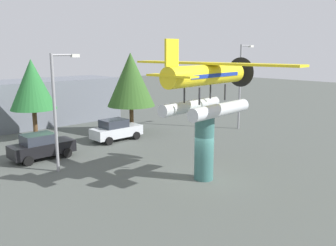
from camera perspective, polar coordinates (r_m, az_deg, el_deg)
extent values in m
plane|color=#4C514C|center=(21.02, 5.64, -8.79)|extent=(140.00, 140.00, 0.00)
cylinder|color=#386B66|center=(20.45, 5.74, -3.82)|extent=(1.10, 1.10, 3.78)
cylinder|color=silver|center=(19.42, 8.26, 2.08)|extent=(4.84, 1.15, 0.70)
cylinder|color=#333338|center=(20.58, 9.01, 4.82)|extent=(0.11, 0.11, 0.90)
cylinder|color=#333338|center=(18.61, 4.99, 4.24)|extent=(0.11, 0.11, 0.90)
cylinder|color=silver|center=(20.57, 3.61, 2.69)|extent=(4.84, 1.15, 0.70)
cylinder|color=#333338|center=(21.13, 6.73, 5.05)|extent=(0.11, 0.11, 0.90)
cylinder|color=#333338|center=(19.22, 2.60, 4.50)|extent=(0.11, 0.11, 0.90)
cylinder|color=yellow|center=(19.78, 5.97, 7.55)|extent=(6.28, 1.68, 1.10)
cube|color=#193399|center=(19.94, 6.31, 7.58)|extent=(4.43, 1.55, 0.20)
cone|color=#262628|center=(22.49, 10.87, 7.87)|extent=(0.78, 0.94, 0.88)
cylinder|color=black|center=(22.83, 11.39, 7.90)|extent=(0.21, 1.80, 1.80)
cube|color=yellow|center=(20.07, 6.69, 9.34)|extent=(2.08, 10.46, 0.12)
cube|color=yellow|center=(17.58, 0.58, 7.46)|extent=(0.96, 2.85, 0.10)
cube|color=yellow|center=(17.54, 0.59, 11.05)|extent=(0.91, 0.21, 1.30)
cube|color=black|center=(25.92, -19.26, -3.81)|extent=(4.20, 1.70, 0.80)
cube|color=#2D333D|center=(25.66, -19.87, -2.35)|extent=(2.00, 1.56, 0.64)
cylinder|color=black|center=(25.79, -15.64, -4.59)|extent=(0.64, 0.22, 0.64)
cylinder|color=black|center=(27.35, -17.38, -3.78)|extent=(0.64, 0.22, 0.64)
cylinder|color=black|center=(24.74, -21.22, -5.63)|extent=(0.64, 0.22, 0.64)
cylinder|color=black|center=(26.37, -22.68, -4.71)|extent=(0.64, 0.22, 0.64)
cube|color=silver|center=(29.80, -8.13, -1.35)|extent=(4.20, 1.70, 0.80)
cube|color=#2D333D|center=(29.51, -8.56, -0.05)|extent=(2.00, 1.56, 0.64)
cylinder|color=black|center=(29.96, -5.00, -1.99)|extent=(0.64, 0.22, 0.64)
cylinder|color=black|center=(31.36, -7.02, -1.43)|extent=(0.64, 0.22, 0.64)
cylinder|color=black|center=(28.43, -9.30, -2.83)|extent=(0.64, 0.22, 0.64)
cylinder|color=black|center=(29.91, -11.21, -2.19)|extent=(0.64, 0.22, 0.64)
cylinder|color=gray|center=(22.33, -17.46, 1.35)|extent=(0.18, 0.18, 7.08)
cylinder|color=gray|center=(22.38, -16.11, 10.31)|extent=(1.60, 0.12, 0.12)
cube|color=silver|center=(22.71, -14.51, 10.27)|extent=(0.50, 0.28, 0.20)
cylinder|color=gray|center=(34.10, 11.28, 5.54)|extent=(0.18, 0.18, 7.77)
cylinder|color=gray|center=(34.59, 12.32, 11.86)|extent=(1.60, 0.12, 0.12)
cube|color=silver|center=(35.17, 12.99, 11.74)|extent=(0.50, 0.28, 0.20)
cube|color=slate|center=(38.88, -17.96, 3.38)|extent=(13.05, 5.84, 4.37)
cylinder|color=brown|center=(31.54, -20.26, -0.22)|extent=(0.36, 0.36, 2.54)
cone|color=#287033|center=(31.08, -20.68, 5.74)|extent=(3.64, 3.64, 4.05)
cylinder|color=brown|center=(32.00, -5.77, 0.54)|extent=(0.36, 0.36, 2.47)
cone|color=#335B23|center=(31.53, -5.90, 6.87)|extent=(4.15, 4.15, 4.61)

